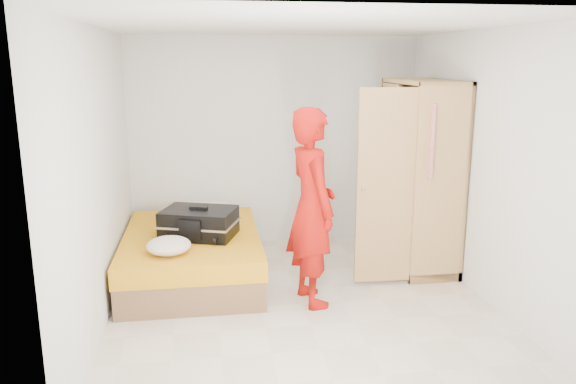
{
  "coord_description": "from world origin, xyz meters",
  "views": [
    {
      "loc": [
        -0.88,
        -4.97,
        2.31
      ],
      "look_at": [
        -0.05,
        0.52,
        1.0
      ],
      "focal_mm": 35.0,
      "sensor_mm": 36.0,
      "label": 1
    }
  ],
  "objects": [
    {
      "name": "room",
      "position": [
        0.0,
        0.0,
        1.3
      ],
      "size": [
        4.0,
        4.02,
        2.6
      ],
      "color": "beige",
      "rests_on": "ground"
    },
    {
      "name": "bed",
      "position": [
        -1.05,
        0.86,
        0.25
      ],
      "size": [
        1.42,
        2.02,
        0.5
      ],
      "color": "brown",
      "rests_on": "ground"
    },
    {
      "name": "suitcase",
      "position": [
        -0.96,
        0.75,
        0.64
      ],
      "size": [
        0.89,
        0.76,
        0.32
      ],
      "rotation": [
        0.0,
        0.0,
        -0.34
      ],
      "color": "black",
      "rests_on": "bed"
    },
    {
      "name": "wardrobe",
      "position": [
        1.45,
        0.86,
        1.0
      ],
      "size": [
        1.17,
        1.2,
        2.1
      ],
      "color": "tan",
      "rests_on": "ground"
    },
    {
      "name": "pillow",
      "position": [
        -0.88,
        1.71,
        0.55
      ],
      "size": [
        0.56,
        0.33,
        0.1
      ],
      "primitive_type": "cube",
      "rotation": [
        0.0,
        0.0,
        -0.11
      ],
      "color": "silver",
      "rests_on": "bed"
    },
    {
      "name": "person",
      "position": [
        0.11,
        0.07,
        0.95
      ],
      "size": [
        0.58,
        0.77,
        1.9
      ],
      "primitive_type": "imported",
      "rotation": [
        0.0,
        0.0,
        1.76
      ],
      "color": "#B50D0B",
      "rests_on": "ground"
    },
    {
      "name": "round_cushion",
      "position": [
        -1.25,
        0.24,
        0.58
      ],
      "size": [
        0.43,
        0.43,
        0.16
      ],
      "primitive_type": "ellipsoid",
      "color": "silver",
      "rests_on": "bed"
    }
  ]
}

